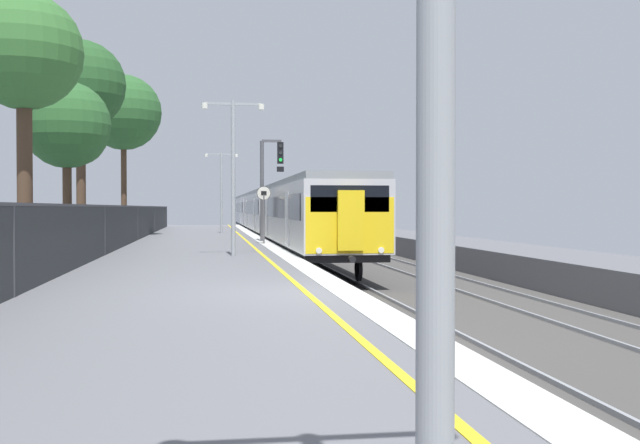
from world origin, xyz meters
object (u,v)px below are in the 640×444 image
signal_gantry (268,178)px  platform_lamp_far (221,185)px  commuter_train_at_platform (271,212)px  background_tree_left (122,115)px  background_tree_right (69,128)px  background_tree_centre (22,55)px  background_tree_back (78,89)px  platform_lamp_mid (233,163)px  speed_limit_sign (264,207)px

signal_gantry → platform_lamp_far: (-1.95, 11.38, -0.01)m
commuter_train_at_platform → background_tree_left: size_ratio=6.69×
commuter_train_at_platform → background_tree_right: bearing=-109.5°
commuter_train_at_platform → background_tree_centre: bearing=-106.9°
platform_lamp_far → background_tree_right: background_tree_right is taller
commuter_train_at_platform → background_tree_back: size_ratio=6.59×
platform_lamp_mid → background_tree_back: size_ratio=0.56×
commuter_train_at_platform → background_tree_left: background_tree_left is taller
background_tree_right → background_tree_back: size_ratio=0.65×
platform_lamp_far → background_tree_left: background_tree_left is taller
signal_gantry → background_tree_left: (-7.40, 7.78, 3.66)m
platform_lamp_mid → background_tree_centre: bearing=-151.7°
background_tree_back → signal_gantry: bearing=2.8°
background_tree_centre → commuter_train_at_platform: bearing=73.1°
background_tree_right → speed_limit_sign: bearing=40.5°
signal_gantry → speed_limit_sign: signal_gantry is taller
platform_lamp_far → signal_gantry: bearing=-80.3°
platform_lamp_far → background_tree_back: bearing=-118.7°
platform_lamp_far → background_tree_right: (-5.43, -19.86, 1.29)m
speed_limit_sign → background_tree_right: background_tree_right is taller
signal_gantry → background_tree_back: background_tree_back is taller
commuter_train_at_platform → background_tree_right: size_ratio=10.16×
signal_gantry → background_tree_left: bearing=133.5°
commuter_train_at_platform → platform_lamp_mid: 27.32m
background_tree_left → background_tree_centre: background_tree_left is taller
signal_gantry → commuter_train_at_platform: bearing=84.9°
commuter_train_at_platform → background_tree_left: 13.52m
signal_gantry → platform_lamp_mid: 10.73m
speed_limit_sign → background_tree_left: (-7.01, 10.29, 5.02)m
commuter_train_at_platform → background_tree_right: (-8.84, -24.98, 2.96)m
platform_lamp_far → background_tree_left: (-5.45, -3.59, 3.67)m
speed_limit_sign → platform_lamp_mid: platform_lamp_mid is taller
platform_lamp_mid → background_tree_right: bearing=159.1°
background_tree_back → background_tree_right: bearing=-82.7°
signal_gantry → background_tree_right: size_ratio=0.81×
commuter_train_at_platform → platform_lamp_mid: (-3.41, -27.05, 1.71)m
commuter_train_at_platform → background_tree_left: bearing=-135.5°
speed_limit_sign → background_tree_back: bearing=165.4°
speed_limit_sign → background_tree_right: 9.57m
speed_limit_sign → background_tree_left: 13.43m
background_tree_left → background_tree_centre: bearing=-90.8°
commuter_train_at_platform → background_tree_centre: (-9.16, -30.14, 4.38)m
commuter_train_at_platform → background_tree_back: (-9.87, -16.90, 5.50)m
signal_gantry → background_tree_left: size_ratio=0.53×
background_tree_centre → background_tree_right: (0.32, 5.16, -1.42)m
background_tree_left → background_tree_right: background_tree_left is taller
signal_gantry → background_tree_centre: background_tree_centre is taller
speed_limit_sign → background_tree_left: background_tree_left is taller
commuter_train_at_platform → background_tree_centre: size_ratio=8.01×
platform_lamp_far → background_tree_right: size_ratio=0.84×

